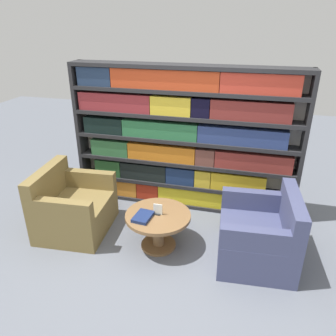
# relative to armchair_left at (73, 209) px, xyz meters

# --- Properties ---
(ground_plane) EXTENTS (14.00, 14.00, 0.00)m
(ground_plane) POSITION_rel_armchair_left_xyz_m (1.21, -0.39, -0.29)
(ground_plane) COLOR slate
(bookshelf) EXTENTS (3.07, 0.30, 1.97)m
(bookshelf) POSITION_rel_armchair_left_xyz_m (1.19, 0.99, 0.70)
(bookshelf) COLOR silver
(bookshelf) RESTS_ON ground_plane
(armchair_left) EXTENTS (0.87, 0.96, 0.82)m
(armchair_left) POSITION_rel_armchair_left_xyz_m (0.00, 0.00, 0.00)
(armchair_left) COLOR olive
(armchair_left) RESTS_ON ground_plane
(armchair_right) EXTENTS (0.87, 0.96, 0.82)m
(armchair_right) POSITION_rel_armchair_left_xyz_m (2.29, 0.01, 0.00)
(armchair_right) COLOR #42476B
(armchair_right) RESTS_ON ground_plane
(coffee_table) EXTENTS (0.75, 0.75, 0.44)m
(coffee_table) POSITION_rel_armchair_left_xyz_m (1.15, -0.07, 0.03)
(coffee_table) COLOR brown
(coffee_table) RESTS_ON ground_plane
(table_sign) EXTENTS (0.10, 0.06, 0.13)m
(table_sign) POSITION_rel_armchair_left_xyz_m (1.15, -0.07, 0.21)
(table_sign) COLOR black
(table_sign) RESTS_ON coffee_table
(stray_book) EXTENTS (0.20, 0.28, 0.04)m
(stray_book) POSITION_rel_armchair_left_xyz_m (1.01, -0.19, 0.17)
(stray_book) COLOR navy
(stray_book) RESTS_ON coffee_table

